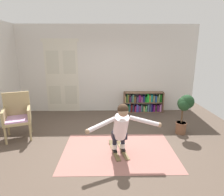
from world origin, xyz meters
TOP-DOWN VIEW (x-y plane):
  - ground_plane at (0.00, 0.00)m, footprint 7.20×7.20m
  - back_wall at (0.00, 2.60)m, footprint 6.00×0.10m
  - double_door at (-1.51, 2.54)m, footprint 1.22×0.05m
  - rug at (0.26, -0.23)m, footprint 2.36×1.64m
  - bookshelf at (1.25, 2.39)m, footprint 1.35×0.30m
  - wicker_chair at (-2.16, 0.52)m, footprint 0.77×0.77m
  - potted_plant at (1.93, 0.57)m, footprint 0.41×0.38m
  - skis_pair at (0.26, -0.21)m, footprint 0.42×0.83m
  - person_skier at (0.30, -0.40)m, footprint 1.44×0.74m

SIDE VIEW (x-z plane):
  - ground_plane at x=0.00m, z-range 0.00..0.00m
  - rug at x=0.26m, z-range 0.00..0.01m
  - skis_pair at x=0.26m, z-range -0.01..0.06m
  - bookshelf at x=1.25m, z-range -0.03..0.67m
  - wicker_chair at x=-2.16m, z-range 0.03..1.13m
  - person_skier at x=0.30m, z-range 0.12..1.19m
  - potted_plant at x=1.93m, z-range 0.19..1.23m
  - double_door at x=-1.51m, z-range 0.01..2.46m
  - back_wall at x=0.00m, z-range 0.00..2.90m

